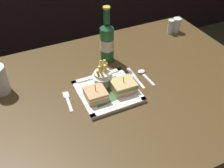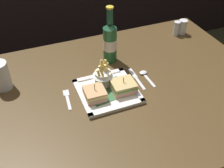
# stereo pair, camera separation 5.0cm
# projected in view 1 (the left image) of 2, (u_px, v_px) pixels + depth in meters

# --- Properties ---
(dining_table) EXTENTS (1.32, 0.93, 0.78)m
(dining_table) POSITION_uv_depth(u_px,v_px,m) (116.00, 110.00, 1.21)
(dining_table) COLOR #48351B
(dining_table) RESTS_ON ground_plane
(square_plate) EXTENTS (0.24, 0.24, 0.02)m
(square_plate) POSITION_uv_depth(u_px,v_px,m) (108.00, 92.00, 1.12)
(square_plate) COLOR white
(square_plate) RESTS_ON dining_table
(sandwich_half_left) EXTENTS (0.08, 0.09, 0.07)m
(sandwich_half_left) POSITION_uv_depth(u_px,v_px,m) (96.00, 95.00, 1.07)
(sandwich_half_left) COLOR tan
(sandwich_half_left) RESTS_ON square_plate
(sandwich_half_right) EXTENTS (0.10, 0.09, 0.07)m
(sandwich_half_right) POSITION_uv_depth(u_px,v_px,m) (123.00, 86.00, 1.11)
(sandwich_half_right) COLOR tan
(sandwich_half_right) RESTS_ON square_plate
(fries_cup) EXTENTS (0.09, 0.09, 0.11)m
(fries_cup) POSITION_uv_depth(u_px,v_px,m) (102.00, 76.00, 1.12)
(fries_cup) COLOR white
(fries_cup) RESTS_ON square_plate
(beer_bottle) EXTENTS (0.06, 0.06, 0.27)m
(beer_bottle) POSITION_uv_depth(u_px,v_px,m) (107.00, 41.00, 1.24)
(beer_bottle) COLOR #215A2D
(beer_bottle) RESTS_ON dining_table
(fork) EXTENTS (0.03, 0.12, 0.00)m
(fork) POSITION_uv_depth(u_px,v_px,m) (68.00, 100.00, 1.08)
(fork) COLOR silver
(fork) RESTS_ON dining_table
(knife) EXTENTS (0.02, 0.16, 0.00)m
(knife) POSITION_uv_depth(u_px,v_px,m) (135.00, 77.00, 1.20)
(knife) COLOR silver
(knife) RESTS_ON dining_table
(spoon) EXTENTS (0.04, 0.12, 0.01)m
(spoon) POSITION_uv_depth(u_px,v_px,m) (143.00, 73.00, 1.21)
(spoon) COLOR silver
(spoon) RESTS_ON dining_table
(salt_shaker) EXTENTS (0.03, 0.03, 0.08)m
(salt_shaker) POSITION_uv_depth(u_px,v_px,m) (170.00, 27.00, 1.49)
(salt_shaker) COLOR silver
(salt_shaker) RESTS_ON dining_table
(pepper_shaker) EXTENTS (0.05, 0.05, 0.08)m
(pepper_shaker) POSITION_uv_depth(u_px,v_px,m) (176.00, 26.00, 1.50)
(pepper_shaker) COLOR silver
(pepper_shaker) RESTS_ON dining_table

